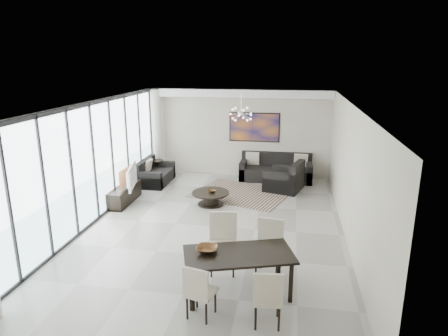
% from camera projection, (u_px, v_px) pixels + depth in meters
% --- Properties ---
extents(room_shell, '(6.00, 9.00, 2.90)m').
position_uv_depth(room_shell, '(234.00, 169.00, 9.04)').
color(room_shell, '#A8A39B').
rests_on(room_shell, ground).
extents(window_wall, '(0.37, 8.95, 2.90)m').
position_uv_depth(window_wall, '(97.00, 162.00, 9.57)').
color(window_wall, white).
rests_on(window_wall, floor).
extents(soffit, '(5.98, 0.40, 0.26)m').
position_uv_depth(soffit, '(239.00, 93.00, 12.85)').
color(soffit, white).
rests_on(soffit, room_shell).
extents(painting, '(1.68, 0.04, 0.98)m').
position_uv_depth(painting, '(254.00, 127.00, 13.23)').
color(painting, '#C4691B').
rests_on(painting, room_shell).
extents(chandelier, '(0.66, 0.66, 0.71)m').
position_uv_depth(chandelier, '(241.00, 114.00, 11.20)').
color(chandelier, silver).
rests_on(chandelier, room_shell).
extents(rug, '(3.14, 2.76, 0.01)m').
position_uv_depth(rug, '(242.00, 193.00, 11.80)').
color(rug, black).
rests_on(rug, floor).
extents(coffee_table, '(1.02, 1.02, 0.36)m').
position_uv_depth(coffee_table, '(211.00, 197.00, 10.88)').
color(coffee_table, black).
rests_on(coffee_table, floor).
extents(bowl_coffee, '(0.25, 0.25, 0.06)m').
position_uv_depth(bowl_coffee, '(212.00, 191.00, 10.82)').
color(bowl_coffee, brown).
rests_on(bowl_coffee, coffee_table).
extents(sofa_main, '(2.33, 0.95, 0.85)m').
position_uv_depth(sofa_main, '(276.00, 171.00, 13.09)').
color(sofa_main, black).
rests_on(sofa_main, floor).
extents(loveseat, '(0.85, 1.52, 0.76)m').
position_uv_depth(loveseat, '(154.00, 175.00, 12.74)').
color(loveseat, black).
rests_on(loveseat, floor).
extents(armchair, '(1.26, 1.30, 0.89)m').
position_uv_depth(armchair, '(285.00, 180.00, 12.05)').
color(armchair, black).
rests_on(armchair, floor).
extents(side_table, '(0.43, 0.43, 0.59)m').
position_uv_depth(side_table, '(157.00, 166.00, 13.29)').
color(side_table, black).
rests_on(side_table, floor).
extents(tv_console, '(0.41, 1.46, 0.46)m').
position_uv_depth(tv_console, '(125.00, 195.00, 11.02)').
color(tv_console, black).
rests_on(tv_console, floor).
extents(television, '(0.38, 1.08, 0.62)m').
position_uv_depth(television, '(128.00, 177.00, 10.81)').
color(television, gray).
rests_on(television, tv_console).
extents(dining_table, '(2.00, 1.41, 0.75)m').
position_uv_depth(dining_table, '(239.00, 258.00, 6.63)').
color(dining_table, black).
rests_on(dining_table, floor).
extents(dining_chair_sw, '(0.50, 0.50, 0.90)m').
position_uv_depth(dining_chair_sw, '(199.00, 289.00, 6.01)').
color(dining_chair_sw, '#B8A998').
rests_on(dining_chair_sw, floor).
extents(dining_chair_se, '(0.47, 0.47, 0.95)m').
position_uv_depth(dining_chair_se, '(268.00, 295.00, 5.82)').
color(dining_chair_se, '#B8A998').
rests_on(dining_chair_se, floor).
extents(dining_chair_nw, '(0.58, 0.58, 1.12)m').
position_uv_depth(dining_chair_nw, '(223.00, 238.00, 7.44)').
color(dining_chair_nw, '#B8A998').
rests_on(dining_chair_nw, floor).
extents(dining_chair_ne, '(0.53, 0.53, 1.04)m').
position_uv_depth(dining_chair_ne, '(269.00, 243.00, 7.33)').
color(dining_chair_ne, '#B8A998').
rests_on(dining_chair_ne, floor).
extents(bowl_dining, '(0.36, 0.36, 0.09)m').
position_uv_depth(bowl_dining, '(207.00, 249.00, 6.67)').
color(bowl_dining, brown).
rests_on(bowl_dining, dining_table).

